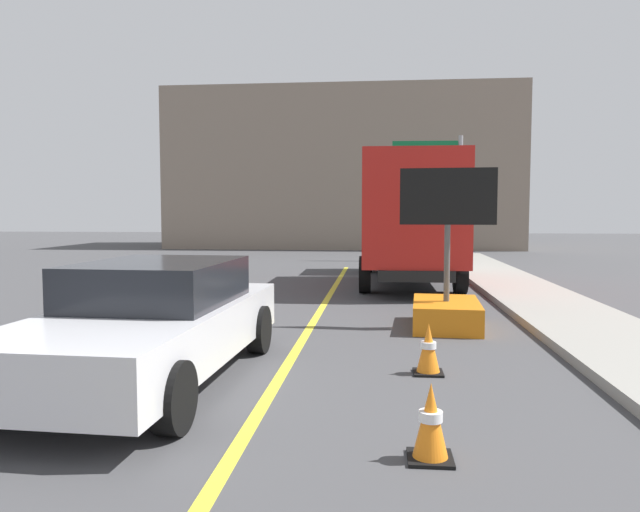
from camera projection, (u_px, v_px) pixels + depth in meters
arrow_board_trailer at (446, 299)px, 10.20m from camera, size 1.60×1.87×2.70m
box_truck at (408, 217)px, 16.47m from camera, size 2.60×7.91×3.37m
pickup_car at (154, 321)px, 6.97m from camera, size 2.14×4.78×1.38m
highway_guide_sign at (440, 176)px, 23.99m from camera, size 2.79×0.21×5.00m
far_building_block at (344, 172)px, 34.30m from camera, size 18.93×7.43×8.55m
traffic_cone_mid_lane at (431, 422)px, 4.73m from camera, size 0.36×0.36×0.62m
traffic_cone_far_lane at (428, 349)px, 7.27m from camera, size 0.36×0.36×0.62m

